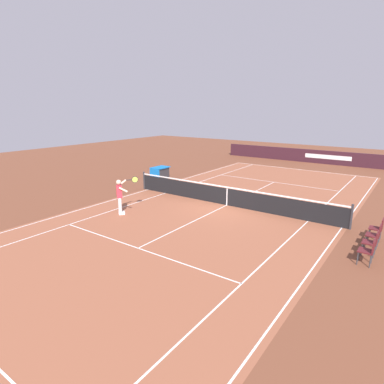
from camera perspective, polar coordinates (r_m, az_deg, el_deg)
The scene contains 12 objects.
ground_plane at distance 16.62m, azimuth 6.19°, elevation -2.33°, with size 60.00×60.00×0.00m, color brown.
court_slab at distance 16.62m, azimuth 6.19°, elevation -2.33°, with size 24.20×11.40×0.00m, color #935138.
court_line_markings at distance 16.62m, azimuth 6.19°, elevation -2.32°, with size 23.85×11.05×0.01m.
tennis_net at distance 16.48m, azimuth 6.24°, elevation -0.70°, with size 0.10×11.70×1.08m.
stadium_barrier at distance 31.07m, azimuth 20.92°, elevation 5.92°, with size 0.26×17.00×1.16m.
tennis_player_near at distance 15.31m, azimuth -12.62°, elevation -0.49°, with size 1.16×0.75×1.70m.
tennis_ball at distance 19.07m, azimuth 2.29°, elevation 0.09°, with size 0.07×0.07×0.07m, color #CCE01E.
spectator_chair_0 at distance 13.98m, azimuth 30.14°, elevation -5.44°, with size 0.44×0.44×0.88m.
spectator_chair_1 at distance 13.22m, azimuth 29.76°, elevation -6.48°, with size 0.44×0.44×0.88m.
spectator_chair_2 at distance 12.47m, azimuth 29.34°, elevation -7.65°, with size 0.44×0.44×0.88m.
spectator_chair_3 at distance 11.73m, azimuth 28.86°, elevation -8.96°, with size 0.44×0.44×0.88m.
equipment_cart_tarped at distance 22.51m, azimuth -5.69°, elevation 3.38°, with size 1.25×0.84×0.85m.
Camera 1 is at (13.89, 7.72, 4.89)m, focal length 30.09 mm.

